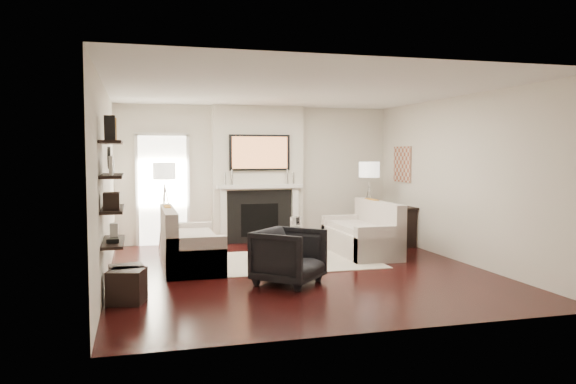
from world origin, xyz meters
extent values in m
plane|color=black|center=(0.00, 0.00, 0.00)|extent=(6.00, 6.00, 0.00)
plane|color=white|center=(0.00, 0.00, 2.70)|extent=(6.00, 6.00, 0.00)
plane|color=silver|center=(0.00, 3.00, 1.35)|extent=(5.50, 0.00, 5.50)
plane|color=silver|center=(0.00, -3.00, 1.35)|extent=(5.50, 0.00, 5.50)
plane|color=silver|center=(-2.75, 0.00, 1.35)|extent=(0.00, 6.00, 6.00)
plane|color=silver|center=(2.75, 0.00, 1.35)|extent=(0.00, 6.00, 6.00)
cube|color=silver|center=(0.00, 2.88, 1.35)|extent=(1.80, 0.25, 2.70)
cube|color=black|center=(0.00, 2.74, 0.52)|extent=(1.30, 0.02, 1.04)
cube|color=black|center=(0.00, 2.73, 0.45)|extent=(0.75, 0.02, 0.65)
cube|color=white|center=(-0.72, 2.71, 0.55)|extent=(0.12, 0.08, 1.10)
cube|color=white|center=(0.72, 2.71, 0.55)|extent=(0.12, 0.08, 1.10)
cube|color=white|center=(0.00, 2.69, 1.12)|extent=(1.70, 0.18, 0.07)
cube|color=black|center=(0.00, 2.71, 1.78)|extent=(1.20, 0.06, 0.70)
cube|color=#BF723F|center=(0.00, 2.68, 1.78)|extent=(1.10, 0.00, 0.62)
cylinder|color=silver|center=(-0.55, 2.70, 1.30)|extent=(0.04, 0.04, 0.30)
cylinder|color=silver|center=(-0.68, 2.70, 1.27)|extent=(0.04, 0.04, 0.24)
cylinder|color=silver|center=(0.55, 2.70, 1.30)|extent=(0.04, 0.04, 0.30)
cylinder|color=silver|center=(0.68, 2.70, 1.27)|extent=(0.04, 0.04, 0.24)
cube|color=white|center=(-1.85, 2.98, 1.05)|extent=(0.90, 0.02, 2.10)
cube|color=white|center=(-2.33, 2.96, 1.05)|extent=(0.06, 0.06, 2.16)
cube|color=white|center=(-1.37, 2.96, 1.05)|extent=(0.06, 0.06, 2.16)
cube|color=white|center=(-1.85, 2.96, 2.13)|extent=(1.02, 0.06, 0.06)
cube|color=#B5A895|center=(0.15, 0.77, 0.01)|extent=(2.60, 2.00, 0.01)
cube|color=beige|center=(-1.54, 0.66, 0.21)|extent=(0.85, 1.80, 0.42)
cube|color=beige|center=(-1.87, 0.66, 0.53)|extent=(0.18, 1.80, 0.80)
cube|color=beige|center=(-1.54, -0.15, 0.30)|extent=(0.85, 0.18, 0.60)
cube|color=beige|center=(-1.54, 1.47, 0.30)|extent=(0.85, 0.18, 0.60)
cube|color=beige|center=(-1.49, 0.66, 0.47)|extent=(0.63, 1.44, 0.10)
cube|color=#A86A14|center=(-1.87, 0.96, 0.73)|extent=(0.10, 0.42, 0.42)
cube|color=black|center=(-1.87, 0.36, 0.72)|extent=(0.10, 0.40, 0.40)
cube|color=beige|center=(1.44, 1.04, 0.21)|extent=(0.85, 1.80, 0.42)
cube|color=beige|center=(1.78, 1.04, 0.53)|extent=(0.18, 1.80, 0.80)
cube|color=beige|center=(1.44, 0.23, 0.30)|extent=(0.85, 0.18, 0.60)
cube|color=beige|center=(1.44, 1.85, 0.30)|extent=(0.85, 0.18, 0.60)
cube|color=beige|center=(1.39, 1.04, 0.47)|extent=(0.63, 1.44, 0.10)
cube|color=#A86A14|center=(1.78, 1.34, 0.73)|extent=(0.10, 0.42, 0.42)
cube|color=black|center=(1.78, 0.74, 0.72)|extent=(0.10, 0.40, 0.40)
cube|color=black|center=(0.05, 0.86, 0.40)|extent=(1.10, 0.55, 0.04)
cylinder|color=silver|center=(-0.45, 0.64, 0.19)|extent=(0.02, 0.02, 0.38)
cylinder|color=silver|center=(0.55, 0.64, 0.19)|extent=(0.02, 0.02, 0.38)
cylinder|color=silver|center=(-0.45, 1.08, 0.19)|extent=(0.02, 0.02, 0.38)
cylinder|color=silver|center=(0.55, 1.08, 0.19)|extent=(0.02, 0.02, 0.38)
cylinder|color=white|center=(0.20, 0.86, 0.56)|extent=(0.18, 0.18, 0.32)
cylinder|color=white|center=(0.20, 0.86, 0.50)|extent=(0.11, 0.11, 0.17)
cylinder|color=#B96A1E|center=(-0.20, 0.86, 0.45)|extent=(0.33, 0.33, 0.06)
imported|color=black|center=(-0.36, -0.78, 0.41)|extent=(1.09, 1.09, 0.82)
cylinder|color=silver|center=(-1.85, 2.26, 0.60)|extent=(0.02, 0.02, 1.20)
cylinder|color=white|center=(-1.85, 2.26, 1.45)|extent=(0.40, 0.40, 0.30)
cylinder|color=silver|center=(-1.74, 2.26, 0.60)|extent=(0.25, 0.02, 1.23)
cylinder|color=silver|center=(-1.91, 2.35, 0.60)|extent=(0.14, 0.22, 1.23)
cylinder|color=silver|center=(-1.91, 2.16, 0.60)|extent=(0.14, 0.22, 1.23)
cylinder|color=silver|center=(2.05, 2.10, 0.60)|extent=(0.02, 0.02, 1.20)
cylinder|color=white|center=(2.05, 2.10, 1.45)|extent=(0.40, 0.40, 0.30)
cylinder|color=silver|center=(2.16, 2.10, 0.60)|extent=(0.25, 0.02, 1.23)
cylinder|color=silver|center=(2.00, 2.20, 0.60)|extent=(0.14, 0.22, 1.23)
cylinder|color=silver|center=(1.99, 2.01, 0.60)|extent=(0.14, 0.22, 1.23)
cube|color=black|center=(2.57, 1.96, 0.73)|extent=(0.35, 1.20, 0.04)
cube|color=black|center=(2.57, 1.41, 0.35)|extent=(0.30, 0.04, 0.71)
cube|color=black|center=(2.57, 2.51, 0.35)|extent=(0.30, 0.04, 0.71)
cube|color=#A97354|center=(2.73, 2.05, 1.55)|extent=(0.03, 0.70, 0.70)
cube|color=black|center=(-2.62, -1.00, 0.70)|extent=(0.25, 1.00, 0.03)
cube|color=black|center=(-2.62, -1.00, 1.10)|extent=(0.25, 1.00, 0.04)
cube|color=black|center=(-2.62, -1.00, 1.50)|extent=(0.25, 1.00, 0.04)
cube|color=black|center=(-2.62, -1.00, 1.90)|extent=(0.25, 1.00, 0.04)
cube|color=black|center=(-2.62, -1.34, 2.06)|extent=(0.12, 0.10, 0.28)
cube|color=#A86A14|center=(-2.62, -0.86, 2.06)|extent=(0.12, 0.10, 0.28)
cube|color=white|center=(-2.62, -1.18, 1.63)|extent=(0.04, 0.30, 0.22)
cube|color=black|center=(-2.62, -0.82, 1.61)|extent=(0.04, 0.22, 0.18)
cube|color=black|center=(-2.62, -1.26, 1.22)|extent=(0.18, 0.25, 0.20)
cube|color=black|center=(-2.62, -0.83, 1.18)|extent=(0.15, 0.12, 0.12)
cube|color=black|center=(-2.62, -1.13, 0.74)|extent=(0.14, 0.20, 0.05)
cube|color=white|center=(-2.62, -0.76, 0.81)|extent=(0.10, 0.10, 0.18)
cylinder|color=black|center=(-2.73, 0.90, 1.70)|extent=(0.04, 0.34, 0.34)
cylinder|color=white|center=(-2.71, 0.90, 1.70)|extent=(0.01, 0.29, 0.29)
cube|color=black|center=(-2.47, -0.99, 0.20)|extent=(0.45, 0.45, 0.40)
cube|color=black|center=(-2.47, -1.22, 0.20)|extent=(0.49, 0.49, 0.40)
camera|label=1|loc=(-2.34, -8.03, 1.78)|focal=35.00mm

